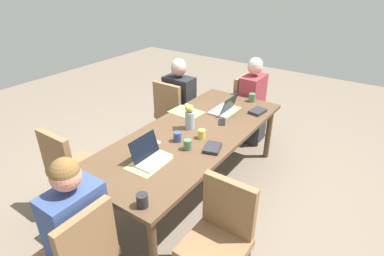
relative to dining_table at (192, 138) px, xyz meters
name	(u,v)px	position (x,y,z in m)	size (l,w,h in m)	color
ground_plane	(192,189)	(0.00, 0.00, -0.66)	(10.00, 10.00, 0.00)	#756656
dining_table	(192,138)	(0.00, 0.00, 0.00)	(2.39, 0.99, 0.73)	brown
chair_head_right_left_near	(81,252)	(1.50, 0.10, -0.17)	(0.44, 0.44, 0.90)	olive
person_head_right_left_near	(80,239)	(1.44, 0.03, -0.14)	(0.40, 0.36, 1.19)	#2D2D33
chair_near_left_mid	(173,110)	(-0.74, -0.83, -0.17)	(0.44, 0.44, 0.90)	olive
person_near_left_mid	(180,107)	(-0.81, -0.77, -0.14)	(0.36, 0.40, 1.19)	#2D2D33
chair_head_left_left_far	(248,104)	(-1.48, -0.06, -0.17)	(0.44, 0.44, 0.90)	olive
person_head_left_left_far	(252,105)	(-1.42, 0.02, -0.14)	(0.40, 0.36, 1.19)	#2D2D33
chair_near_right_near	(70,166)	(0.89, -0.84, -0.17)	(0.44, 0.44, 0.90)	olive
chair_far_right_mid	(220,233)	(0.81, 0.81, -0.17)	(0.44, 0.44, 0.90)	olive
flower_vase	(190,116)	(-0.06, -0.07, 0.20)	(0.11, 0.11, 0.28)	#8EA8B7
placemat_head_right_left_near	(149,163)	(0.67, 0.01, 0.07)	(0.36, 0.26, 0.00)	#9EBC66
placemat_near_left_mid	(186,112)	(-0.37, -0.33, 0.07)	(0.36, 0.26, 0.00)	#9EBC66
placemat_head_left_left_far	(225,110)	(-0.67, 0.01, 0.07)	(0.36, 0.26, 0.00)	#9EBC66
laptop_head_right_left_near	(150,156)	(0.63, -0.01, 0.11)	(0.32, 0.22, 0.21)	silver
laptop_head_left_left_far	(225,109)	(-0.62, 0.03, 0.11)	(0.32, 0.22, 0.21)	silver
coffee_mug_near_left	(142,200)	(1.10, 0.33, 0.12)	(0.08, 0.08, 0.10)	#232328
coffee_mug_near_right	(177,137)	(0.22, -0.02, 0.11)	(0.08, 0.08, 0.10)	#33477A
coffee_mug_centre_left	(188,145)	(0.29, 0.15, 0.11)	(0.08, 0.08, 0.10)	#47704C
coffee_mug_centre_right	(252,98)	(-1.10, 0.15, 0.12)	(0.08, 0.08, 0.10)	#47704C
coffee_mug_far_left	(202,134)	(0.04, 0.14, 0.11)	(0.07, 0.07, 0.09)	#DBC64C
book_red_cover	(213,148)	(0.16, 0.34, 0.08)	(0.20, 0.14, 0.03)	#28282D
book_blue_cover	(258,111)	(-0.83, 0.35, 0.08)	(0.20, 0.14, 0.03)	#28282D
phone_black	(222,122)	(-0.37, 0.14, 0.07)	(0.15, 0.07, 0.01)	black
phone_silver	(153,141)	(0.37, -0.20, 0.07)	(0.15, 0.07, 0.01)	silver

